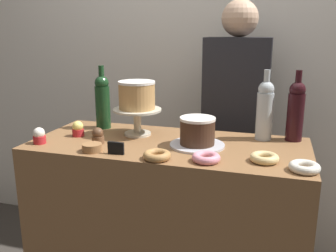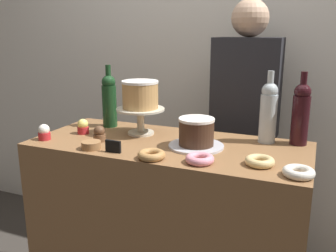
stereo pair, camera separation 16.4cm
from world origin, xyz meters
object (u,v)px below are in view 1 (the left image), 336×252
(cupcake_lemon, at_px, (78,129))
(cupcake_chocolate, at_px, (98,136))
(donut_sugar, at_px, (304,167))
(price_sign_chalkboard, at_px, (116,148))
(cake_stand_pedestal, at_px, (137,117))
(cupcake_vanilla, at_px, (39,136))
(barista_figure, at_px, (234,136))
(wine_bottle_green, at_px, (103,101))
(cookie_stack, at_px, (92,148))
(chocolate_round_cake, at_px, (197,131))
(white_layer_cake, at_px, (137,95))
(wine_bottle_clear, at_px, (265,109))
(donut_maple, at_px, (157,155))
(wine_bottle_dark_red, at_px, (296,110))
(donut_pink, at_px, (206,158))
(donut_glazed, at_px, (264,158))

(cupcake_lemon, bearing_deg, cupcake_chocolate, -28.78)
(donut_sugar, height_order, price_sign_chalkboard, price_sign_chalkboard)
(cake_stand_pedestal, distance_m, cupcake_vanilla, 0.46)
(barista_figure, bearing_deg, wine_bottle_green, -147.79)
(donut_sugar, bearing_deg, cupcake_vanilla, 179.11)
(cupcake_chocolate, relative_size, cookie_stack, 0.88)
(chocolate_round_cake, relative_size, cupcake_vanilla, 2.09)
(cake_stand_pedestal, distance_m, chocolate_round_cake, 0.33)
(white_layer_cake, xyz_separation_m, wine_bottle_clear, (0.59, 0.10, -0.05))
(donut_maple, xyz_separation_m, donut_sugar, (0.55, 0.03, 0.00))
(donut_sugar, bearing_deg, wine_bottle_clear, 113.37)
(cupcake_vanilla, xyz_separation_m, price_sign_chalkboard, (0.39, -0.04, -0.01))
(cupcake_lemon, distance_m, price_sign_chalkboard, 0.35)
(donut_maple, distance_m, cookie_stack, 0.29)
(cupcake_vanilla, height_order, donut_sugar, cupcake_vanilla)
(wine_bottle_dark_red, height_order, cupcake_chocolate, wine_bottle_dark_red)
(white_layer_cake, xyz_separation_m, donut_pink, (0.39, -0.28, -0.18))
(white_layer_cake, distance_m, cupcake_chocolate, 0.27)
(wine_bottle_clear, height_order, donut_glazed, wine_bottle_clear)
(cake_stand_pedestal, distance_m, donut_pink, 0.49)
(wine_bottle_green, xyz_separation_m, barista_figure, (0.64, 0.40, -0.24))
(wine_bottle_clear, relative_size, donut_sugar, 2.91)
(cake_stand_pedestal, height_order, cupcake_lemon, cake_stand_pedestal)
(wine_bottle_clear, height_order, wine_bottle_green, same)
(donut_maple, relative_size, cookie_stack, 1.33)
(cake_stand_pedestal, distance_m, cupcake_chocolate, 0.23)
(wine_bottle_green, relative_size, cookie_stack, 3.87)
(cake_stand_pedestal, bearing_deg, wine_bottle_dark_red, 9.51)
(wine_bottle_dark_red, xyz_separation_m, donut_sugar, (0.03, -0.40, -0.13))
(chocolate_round_cake, height_order, cupcake_vanilla, chocolate_round_cake)
(cupcake_lemon, xyz_separation_m, donut_maple, (0.47, -0.20, -0.02))
(chocolate_round_cake, xyz_separation_m, wine_bottle_dark_red, (0.41, 0.22, 0.07))
(wine_bottle_green, height_order, donut_sugar, wine_bottle_green)
(cookie_stack, bearing_deg, donut_pink, 1.62)
(cupcake_chocolate, distance_m, price_sign_chalkboard, 0.18)
(barista_figure, bearing_deg, cupcake_chocolate, -129.29)
(donut_glazed, bearing_deg, price_sign_chalkboard, -172.22)
(chocolate_round_cake, relative_size, wine_bottle_dark_red, 0.48)
(donut_sugar, relative_size, price_sign_chalkboard, 1.60)
(white_layer_cake, relative_size, donut_glazed, 1.57)
(cupcake_chocolate, distance_m, donut_sugar, 0.88)
(donut_glazed, height_order, barista_figure, barista_figure)
(wine_bottle_dark_red, bearing_deg, cupcake_chocolate, -160.14)
(cupcake_vanilla, relative_size, donut_glazed, 0.66)
(cake_stand_pedestal, xyz_separation_m, wine_bottle_dark_red, (0.73, 0.12, 0.06))
(chocolate_round_cake, height_order, wine_bottle_dark_red, wine_bottle_dark_red)
(wine_bottle_clear, bearing_deg, cupcake_lemon, -166.79)
(cookie_stack, distance_m, price_sign_chalkboard, 0.11)
(wine_bottle_green, xyz_separation_m, cupcake_vanilla, (-0.15, -0.33, -0.11))
(donut_pink, bearing_deg, white_layer_cake, 144.67)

